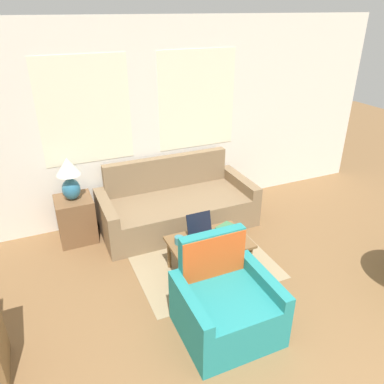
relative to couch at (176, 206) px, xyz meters
name	(u,v)px	position (x,y,z in m)	size (l,w,h in m)	color
wall_back	(151,123)	(-0.14, 0.47, 1.05)	(6.91, 0.06, 2.60)	white
rug	(190,246)	(-0.05, -0.60, -0.25)	(1.55, 2.01, 0.01)	#9E8966
couch	(176,206)	(0.00, 0.00, 0.00)	(2.03, 0.91, 0.86)	#846B4C
armchair	(224,305)	(-0.28, -1.92, 0.01)	(0.83, 0.76, 0.88)	teal
side_table	(76,219)	(-1.29, 0.14, 0.03)	(0.44, 0.44, 0.57)	brown
table_lamp	(69,176)	(-1.29, 0.14, 0.62)	(0.29, 0.29, 0.53)	teal
coffee_table	(209,245)	(-0.05, -1.12, 0.10)	(0.86, 0.58, 0.40)	brown
laptop	(203,234)	(-0.09, -1.05, 0.20)	(0.29, 0.32, 0.26)	black
cup_navy	(179,240)	(-0.36, -1.03, 0.19)	(0.09, 0.09, 0.08)	teal
snack_bowl	(237,240)	(0.22, -1.26, 0.17)	(0.14, 0.14, 0.05)	#B23D38
book_red	(227,228)	(0.24, -0.99, 0.16)	(0.26, 0.24, 0.04)	#3D7A4C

